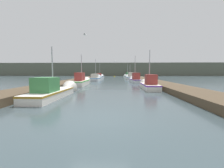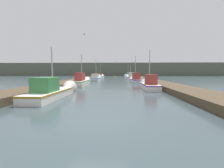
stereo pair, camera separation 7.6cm
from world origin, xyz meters
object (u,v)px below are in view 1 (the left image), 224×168
Objects in this scene: fishing_boat_1 at (149,85)px; fishing_boat_3 at (135,79)px; mooring_piling_1 at (90,77)px; fishing_boat_0 at (56,91)px; fishing_boat_2 at (82,81)px; channel_buoy at (114,76)px; fishing_boat_4 at (96,78)px; fishing_boat_7 at (127,76)px; fishing_boat_6 at (100,77)px; seagull_lead at (115,61)px; mooring_piling_0 at (83,79)px; seagull_1 at (85,35)px; fishing_boat_5 at (130,77)px.

fishing_boat_3 is at bearing 92.98° from fishing_boat_1.
fishing_boat_1 is at bearing -61.62° from mooring_piling_1.
fishing_boat_2 reaches higher than fishing_boat_0.
mooring_piling_1 is 18.75m from channel_buoy.
fishing_boat_4 reaches higher than fishing_boat_7.
fishing_boat_1 is at bearing -69.50° from fishing_boat_6.
fishing_boat_1 is at bearing 31.03° from seagull_lead.
fishing_boat_0 is 20.28m from seagull_lead.
fishing_boat_0 is 5.25× the size of mooring_piling_0.
seagull_lead is 1.01× the size of seagull_1.
channel_buoy is 1.74× the size of seagull_lead.
fishing_boat_6 is at bearing 91.84° from fishing_boat_0.
mooring_piling_1 is 6.56m from seagull_lead.
seagull_lead is 15.85m from seagull_1.
fishing_boat_6 is at bearing -157.58° from fishing_boat_7.
fishing_boat_2 is at bearing 14.96° from seagull_1.
mooring_piling_1 is at bearing -93.17° from seagull_lead.
channel_buoy is (-4.18, 34.79, -0.31)m from fishing_boat_1.
seagull_1 is at bearing -75.25° from mooring_piling_0.
seagull_lead reaches higher than channel_buoy.
seagull_lead is at bearing 118.41° from fishing_boat_3.
fishing_boat_4 is (0.37, 10.50, -0.11)m from fishing_boat_2.
fishing_boat_7 is at bearing -13.70° from seagull_1.
fishing_boat_7 is (7.38, 33.71, 0.04)m from fishing_boat_0.
fishing_boat_6 is 8.63m from fishing_boat_7.
seagull_lead is at bearing -88.60° from channel_buoy.
mooring_piling_1 is at bearing 93.85° from fishing_boat_2.
seagull_lead is at bearing 2.52° from fishing_boat_4.
fishing_boat_2 is at bearing -84.87° from mooring_piling_1.
mooring_piling_0 is (-1.22, 13.56, 0.19)m from fishing_boat_0.
fishing_boat_2 is at bearing -149.74° from fishing_boat_3.
fishing_boat_6 is at bearing 94.40° from fishing_boat_4.
fishing_boat_5 reaches higher than mooring_piling_0.
mooring_piling_1 is at bearing 129.96° from fishing_boat_4.
fishing_boat_6 is (-7.49, 5.21, -0.05)m from fishing_boat_5.
fishing_boat_3 is 25.52m from channel_buoy.
fishing_boat_5 is 5.28× the size of mooring_piling_0.
fishing_boat_1 is 0.97× the size of fishing_boat_3.
fishing_boat_2 reaches higher than mooring_piling_0.
fishing_boat_7 is 5.30× the size of mooring_piling_0.
fishing_boat_5 is (7.54, 15.30, -0.06)m from fishing_boat_2.
mooring_piling_0 is at bearing 12.67° from seagull_1.
fishing_boat_7 reaches higher than mooring_piling_1.
fishing_boat_7 reaches higher than fishing_boat_5.
seagull_1 reaches higher than fishing_boat_4.
seagull_1 is at bearing -111.44° from fishing_boat_5.
seagull_1 is at bearing -83.11° from fishing_boat_4.
fishing_boat_7 is 30.67m from seagull_1.
fishing_boat_0 is at bearing 5.61° from seagull_lead.
fishing_boat_2 is 5.31× the size of mooring_piling_0.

